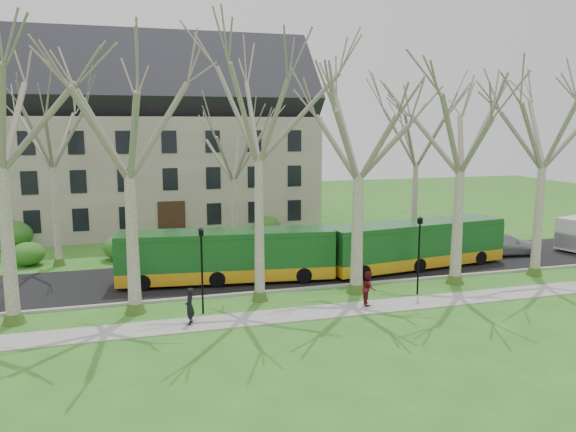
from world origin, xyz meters
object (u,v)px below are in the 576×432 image
object	(u,v)px
bus_lead	(227,255)
bus_follow	(416,244)
pedestrian_a	(190,306)
pedestrian_b	(368,288)
sedan	(504,244)

from	to	relation	value
bus_lead	bus_follow	world-z (taller)	bus_lead
bus_follow	pedestrian_a	xyz separation A→B (m)	(-15.51, -6.61, -0.68)
bus_follow	pedestrian_b	bearing A→B (deg)	-142.62
pedestrian_b	bus_follow	bearing A→B (deg)	-30.25
bus_lead	pedestrian_b	world-z (taller)	bus_lead
bus_lead	pedestrian_b	distance (m)	9.06
bus_lead	pedestrian_a	size ratio (longest dim) A/B	7.23
pedestrian_a	sedan	bearing A→B (deg)	125.53
bus_follow	pedestrian_b	xyz separation A→B (m)	(-6.22, -6.27, -0.67)
pedestrian_a	pedestrian_b	world-z (taller)	pedestrian_b
sedan	pedestrian_a	size ratio (longest dim) A/B	3.02
pedestrian_b	pedestrian_a	bearing A→B (deg)	106.56
bus_follow	sedan	distance (m)	8.13
bus_follow	sedan	bearing A→B (deg)	3.12
sedan	pedestrian_a	distance (m)	24.82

